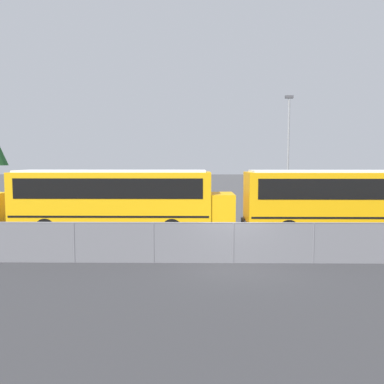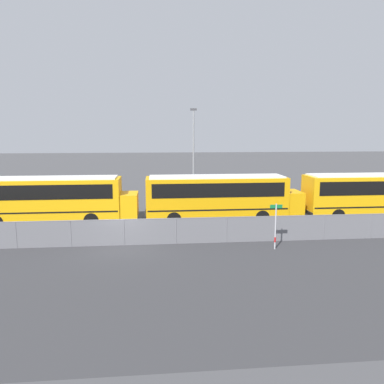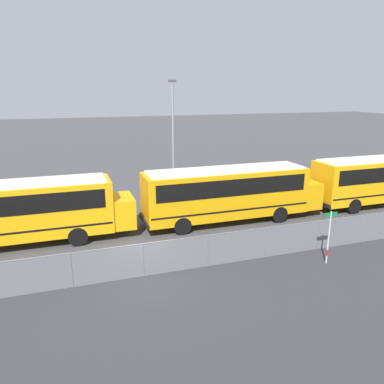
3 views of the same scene
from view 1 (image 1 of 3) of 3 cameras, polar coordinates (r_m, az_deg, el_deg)
The scene contains 6 objects.
ground_plane at distance 14.52m, azimuth 6.30°, elevation -10.72°, with size 200.00×200.00×0.00m, color #424244.
road_strip at distance 8.92m, azimuth 10.32°, elevation -20.90°, with size 118.54×12.00×0.01m.
fence at distance 14.32m, azimuth 6.33°, elevation -7.63°, with size 84.61×0.07×1.57m.
school_bus_2 at distance 19.98m, azimuth -11.22°, elevation -0.68°, with size 11.52×2.48×3.41m.
school_bus_3 at distance 20.86m, azimuth 22.96°, elevation -0.74°, with size 11.52×2.48×3.41m.
light_pole at distance 29.16m, azimuth 14.43°, elevation 6.30°, with size 0.60×0.24×8.74m.
Camera 1 is at (-1.40, -13.93, 3.84)m, focal length 35.00 mm.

